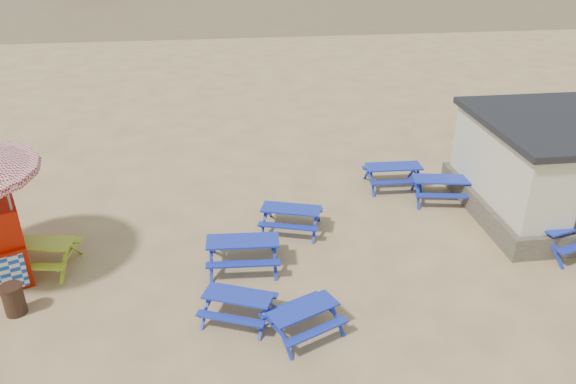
{
  "coord_description": "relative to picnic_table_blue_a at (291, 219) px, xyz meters",
  "views": [
    {
      "loc": [
        -1.1,
        -13.84,
        8.79
      ],
      "look_at": [
        0.91,
        1.5,
        1.0
      ],
      "focal_mm": 35.0,
      "sensor_mm": 36.0,
      "label": 1
    }
  ],
  "objects": [
    {
      "name": "picnic_table_blue_a",
      "position": [
        0.0,
        0.0,
        0.0
      ],
      "size": [
        2.14,
        1.92,
        0.75
      ],
      "rotation": [
        0.0,
        0.0,
        -0.31
      ],
      "color": "#1F149D",
      "rests_on": "ground"
    },
    {
      "name": "picnic_table_blue_e",
      "position": [
        -0.36,
        -4.67,
        -0.03
      ],
      "size": [
        2.05,
        1.89,
        0.69
      ],
      "rotation": [
        0.0,
        0.0,
        0.43
      ],
      "color": "#1F149D",
      "rests_on": "ground"
    },
    {
      "name": "picnic_table_yellow",
      "position": [
        -7.1,
        -1.17,
        0.04
      ],
      "size": [
        2.17,
        1.84,
        0.82
      ],
      "rotation": [
        0.0,
        0.0,
        -0.14
      ],
      "color": "#93C81C",
      "rests_on": "ground"
    },
    {
      "name": "picnic_table_blue_c",
      "position": [
        5.27,
        1.31,
        0.03
      ],
      "size": [
        2.16,
        1.86,
        0.8
      ],
      "rotation": [
        0.0,
        0.0,
        -0.18
      ],
      "color": "#1F149D",
      "rests_on": "ground"
    },
    {
      "name": "litter_bin",
      "position": [
        -7.18,
        -3.09,
        0.03
      ],
      "size": [
        0.54,
        0.54,
        0.79
      ],
      "color": "#362018",
      "rests_on": "ground"
    },
    {
      "name": "picnic_table_blue_g",
      "position": [
        -1.56,
        -1.77,
        0.04
      ],
      "size": [
        2.05,
        1.69,
        0.82
      ],
      "rotation": [
        0.0,
        0.0,
        -0.06
      ],
      "color": "#1F149D",
      "rests_on": "ground"
    },
    {
      "name": "picnic_table_blue_f",
      "position": [
        7.73,
        -2.06,
        0.06
      ],
      "size": [
        2.44,
        2.16,
        0.86
      ],
      "rotation": [
        0.0,
        0.0,
        0.28
      ],
      "color": "#1F149D",
      "rests_on": "ground"
    },
    {
      "name": "ground",
      "position": [
        -0.93,
        -0.91,
        -0.38
      ],
      "size": [
        400.0,
        400.0,
        0.0
      ],
      "primitive_type": "plane",
      "color": "tan",
      "rests_on": "ground"
    },
    {
      "name": "picnic_table_blue_b",
      "position": [
        3.97,
        2.52,
        0.03
      ],
      "size": [
        1.97,
        1.61,
        0.81
      ],
      "rotation": [
        0.0,
        0.0,
        -0.03
      ],
      "color": "#1F149D",
      "rests_on": "ground"
    },
    {
      "name": "picnic_table_blue_d",
      "position": [
        -1.81,
        -3.98,
        -0.03
      ],
      "size": [
        2.01,
        1.84,
        0.69
      ],
      "rotation": [
        0.0,
        0.0,
        -0.39
      ],
      "color": "#1F149D",
      "rests_on": "ground"
    }
  ]
}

